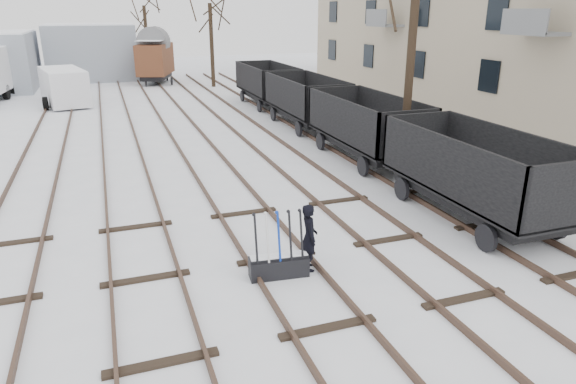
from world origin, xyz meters
The scene contains 14 objects.
ground centered at (0.00, 0.00, 0.00)m, with size 120.00×120.00×0.00m, color white.
tracks centered at (0.00, 13.67, 0.07)m, with size 13.90×52.00×0.16m.
shed_right centered at (-4.00, 40.00, 2.25)m, with size 7.00×6.00×4.50m.
ground_frame centered at (-0.21, 2.20, 0.28)m, with size 1.34×0.55×1.49m.
worker centered at (0.54, 2.30, 0.78)m, with size 0.57×0.37×1.56m, color black.
freight_wagon_a centered at (6.00, 3.61, 0.93)m, with size 2.39×5.98×2.44m.
freight_wagon_b centered at (6.00, 10.01, 0.93)m, with size 2.39×5.98×2.44m.
freight_wagon_c centered at (6.00, 16.41, 0.93)m, with size 2.39×5.98×2.44m.
freight_wagon_d centered at (6.00, 22.81, 0.93)m, with size 2.39×5.98×2.44m.
box_van_wagon centered at (0.68, 35.35, 1.97)m, with size 3.61×4.94×3.38m.
panel_van centered at (-5.69, 27.17, 1.14)m, with size 3.14×5.32×2.20m.
tree_near centered at (6.68, 8.36, 3.76)m, with size 0.30×0.30×7.52m, color black.
tree_far_left centered at (0.73, 42.00, 2.97)m, with size 0.30×0.30×5.93m, color black.
tree_far_right centered at (4.57, 32.06, 3.01)m, with size 0.30×0.30×6.03m, color black.
Camera 1 is at (-3.39, -7.34, 5.54)m, focal length 32.00 mm.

